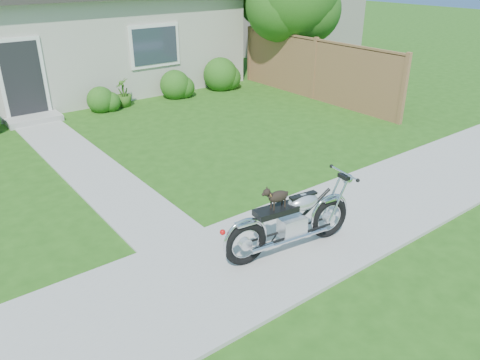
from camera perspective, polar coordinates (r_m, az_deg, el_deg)
name	(u,v)px	position (r m, az deg, el deg)	size (l,w,h in m)	color
ground	(291,240)	(7.49, 6.19, -7.31)	(80.00, 80.00, 0.00)	#235114
sidewalk	(291,239)	(7.48, 6.20, -7.18)	(24.00, 2.20, 0.04)	#9E9B93
walkway	(83,163)	(10.73, -18.62, 1.96)	(1.20, 8.00, 0.03)	#9E9B93
house	(40,24)	(17.19, -23.20, 17.12)	(12.60, 7.03, 4.50)	beige
fence	(314,69)	(15.17, 9.06, 13.23)	(0.12, 6.62, 1.90)	#9B7145
shrub_row	(88,98)	(14.21, -17.99, 9.48)	(11.25, 1.16, 1.16)	#265516
potted_plant_right	(123,93)	(14.63, -14.06, 10.31)	(0.48, 0.48, 0.86)	#32601A
motorcycle_with_dog	(292,220)	(6.96, 6.41, -4.87)	(2.22, 0.64, 1.12)	black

